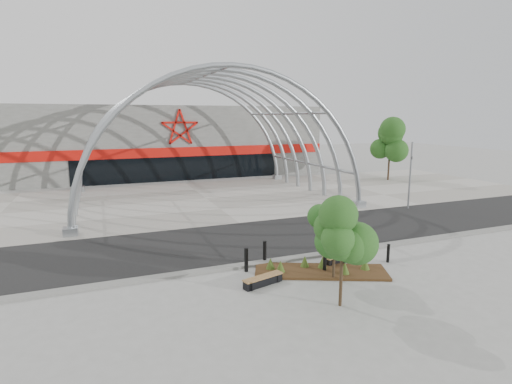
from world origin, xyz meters
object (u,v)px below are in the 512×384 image
Objects in this scene: street_tree_1 at (335,224)px; bench_1 at (342,258)px; street_tree_0 at (343,234)px; bollard_2 at (325,262)px; bench_0 at (263,281)px; signal_pole at (410,174)px.

bench_1 is at bearing 47.54° from street_tree_1.
street_tree_1 is at bearing -132.46° from bench_1.
street_tree_0 is 1.13× the size of street_tree_1.
street_tree_1 is 2.11m from bollard_2.
street_tree_0 is at bearing -110.91° from bollard_2.
bench_1 reaches higher than bench_0.
bench_0 is (-3.00, 0.56, -2.23)m from street_tree_1.
bench_1 is at bearing 13.10° from bench_0.
signal_pole is at bearing 34.62° from bollard_2.
signal_pole is 2.65× the size of bench_0.
bench_0 is 4.59m from bench_1.
street_tree_0 reaches higher than bollard_2.
street_tree_0 is 2.42m from street_tree_1.
street_tree_0 is at bearing -116.48° from street_tree_1.
signal_pole reaches higher than bollard_2.
street_tree_1 is (1.07, 2.15, -0.31)m from street_tree_0.
street_tree_1 is 3.50× the size of bollard_2.
signal_pole reaches higher than street_tree_1.
bollard_2 is (1.14, 2.97, -2.25)m from street_tree_0.
street_tree_0 is at bearing -124.08° from bench_1.
signal_pole is at bearing 35.29° from bench_1.
signal_pole is 15.63m from street_tree_1.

